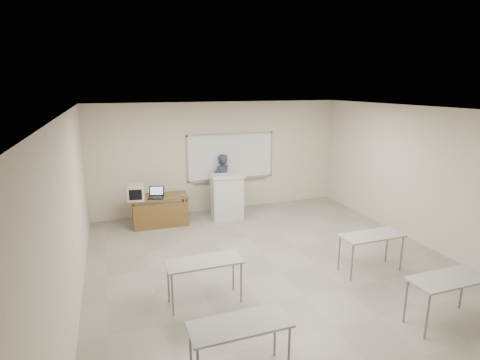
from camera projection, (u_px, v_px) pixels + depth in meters
name	position (u px, v px, depth m)	size (l,w,h in m)	color
floor	(281.00, 272.00, 7.06)	(7.00, 8.00, 0.01)	gray
whiteboard	(231.00, 157.00, 10.42)	(2.48, 0.10, 1.31)	white
student_desks	(321.00, 272.00, 5.66)	(4.40, 2.20, 0.73)	#A4A39E
instructor_desk	(160.00, 205.00, 9.26)	(1.39, 0.70, 0.75)	brown
podium	(227.00, 197.00, 9.82)	(0.82, 0.60, 1.16)	beige
crt_monitor	(136.00, 192.00, 8.98)	(0.39, 0.44, 0.37)	beige
laptop	(156.00, 195.00, 9.15)	(0.36, 0.33, 0.26)	black
mouse	(183.00, 195.00, 9.30)	(0.10, 0.07, 0.04)	gray
keyboard	(222.00, 176.00, 9.51)	(0.45, 0.15, 0.03)	beige
presenter	(222.00, 182.00, 10.41)	(0.58, 0.38, 1.60)	black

